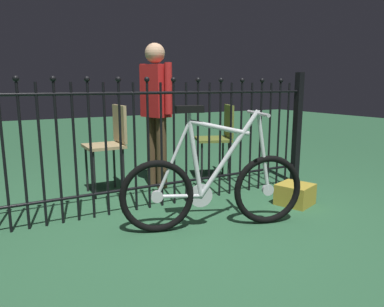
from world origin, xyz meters
name	(u,v)px	position (x,y,z in m)	size (l,w,h in m)	color
ground_plane	(196,228)	(0.00, 0.00, 0.00)	(20.00, 20.00, 0.00)	#2E603E
iron_fence	(159,140)	(-0.04, 0.61, 0.61)	(3.32, 0.07, 1.22)	black
bicycle	(214,187)	(0.13, -0.05, 0.33)	(1.37, 0.53, 0.94)	black
chair_tan	(111,139)	(-0.28, 1.25, 0.55)	(0.38, 0.37, 0.89)	black
chair_olive	(220,134)	(0.99, 1.19, 0.53)	(0.50, 0.50, 0.86)	black
person_visitor	(156,104)	(0.21, 1.22, 0.89)	(0.26, 0.46, 1.51)	#4C3823
display_crate	(295,194)	(1.08, 0.05, 0.09)	(0.29, 0.29, 0.19)	#B29933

